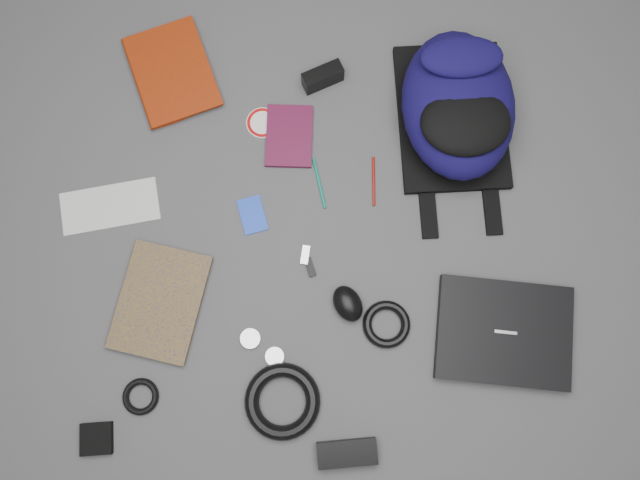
{
  "coord_description": "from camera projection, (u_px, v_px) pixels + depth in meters",
  "views": [
    {
      "loc": [
        -0.02,
        -0.28,
        1.53
      ],
      "look_at": [
        0.0,
        0.0,
        0.02
      ],
      "focal_mm": 35.0,
      "sensor_mm": 36.0,
      "label": 1
    }
  ],
  "objects": [
    {
      "name": "pen_red",
      "position": [
        374.0,
        181.0,
        1.58
      ],
      "size": [
        0.01,
        0.13,
        0.01
      ],
      "primitive_type": "cylinder",
      "rotation": [
        1.57,
        0.0,
        -0.06
      ],
      "color": "maroon",
      "rests_on": "ground"
    },
    {
      "name": "compact_camera",
      "position": [
        323.0,
        77.0,
        1.6
      ],
      "size": [
        0.11,
        0.07,
        0.06
      ],
      "primitive_type": "cube",
      "rotation": [
        0.0,
        0.0,
        0.37
      ],
      "color": "black",
      "rests_on": "ground"
    },
    {
      "name": "earbud_coil",
      "position": [
        141.0,
        397.0,
        1.47
      ],
      "size": [
        0.11,
        0.11,
        0.02
      ],
      "primitive_type": "torus",
      "rotation": [
        0.0,
        0.0,
        0.38
      ],
      "color": "black",
      "rests_on": "ground"
    },
    {
      "name": "usb_black",
      "position": [
        310.0,
        267.0,
        1.54
      ],
      "size": [
        0.03,
        0.05,
        0.01
      ],
      "primitive_type": "cube",
      "rotation": [
        0.0,
        0.0,
        0.25
      ],
      "color": "black",
      "rests_on": "ground"
    },
    {
      "name": "id_badge",
      "position": [
        252.0,
        215.0,
        1.56
      ],
      "size": [
        0.08,
        0.1,
        0.0
      ],
      "primitive_type": "cube",
      "rotation": [
        0.0,
        0.0,
        0.21
      ],
      "color": "blue",
      "rests_on": "ground"
    },
    {
      "name": "backpack",
      "position": [
        458.0,
        105.0,
        1.52
      ],
      "size": [
        0.3,
        0.43,
        0.18
      ],
      "primitive_type": null,
      "rotation": [
        0.0,
        0.0,
        -0.0
      ],
      "color": "#0C0834",
      "rests_on": "ground"
    },
    {
      "name": "pen_teal",
      "position": [
        319.0,
        183.0,
        1.58
      ],
      "size": [
        0.03,
        0.13,
        0.01
      ],
      "primitive_type": "cylinder",
      "rotation": [
        1.57,
        0.0,
        0.17
      ],
      "color": "#0D7A61",
      "rests_on": "ground"
    },
    {
      "name": "textbook_red",
      "position": [
        136.0,
        85.0,
        1.61
      ],
      "size": [
        0.26,
        0.31,
        0.03
      ],
      "primitive_type": "imported",
      "rotation": [
        0.0,
        0.0,
        0.3
      ],
      "color": "maroon",
      "rests_on": "ground"
    },
    {
      "name": "headphone_left",
      "position": [
        250.0,
        339.0,
        1.5
      ],
      "size": [
        0.06,
        0.06,
        0.01
      ],
      "primitive_type": "cylinder",
      "rotation": [
        0.0,
        0.0,
        -0.21
      ],
      "color": "#AAAAAC",
      "rests_on": "ground"
    },
    {
      "name": "power_cord_coil",
      "position": [
        282.0,
        401.0,
        1.46
      ],
      "size": [
        0.23,
        0.23,
        0.03
      ],
      "primitive_type": "torus",
      "rotation": [
        0.0,
        0.0,
        0.34
      ],
      "color": "black",
      "rests_on": "ground"
    },
    {
      "name": "dvd_case",
      "position": [
        289.0,
        136.0,
        1.6
      ],
      "size": [
        0.13,
        0.17,
        0.01
      ],
      "primitive_type": "cube",
      "rotation": [
        0.0,
        0.0,
        -0.09
      ],
      "color": "#460D27",
      "rests_on": "ground"
    },
    {
      "name": "power_brick",
      "position": [
        347.0,
        453.0,
        1.44
      ],
      "size": [
        0.14,
        0.06,
        0.03
      ],
      "primitive_type": "cube",
      "rotation": [
        0.0,
        0.0,
        0.03
      ],
      "color": "black",
      "rests_on": "ground"
    },
    {
      "name": "headphone_right",
      "position": [
        275.0,
        356.0,
        1.49
      ],
      "size": [
        0.05,
        0.05,
        0.01
      ],
      "primitive_type": "cylinder",
      "rotation": [
        0.0,
        0.0,
        0.12
      ],
      "color": "#B3B3B5",
      "rests_on": "ground"
    },
    {
      "name": "comic_book",
      "position": [
        121.0,
        293.0,
        1.52
      ],
      "size": [
        0.27,
        0.32,
        0.02
      ],
      "primitive_type": "imported",
      "rotation": [
        0.0,
        0.0,
        -0.29
      ],
      "color": "#BE910D",
      "rests_on": "ground"
    },
    {
      "name": "cable_coil",
      "position": [
        386.0,
        324.0,
        1.5
      ],
      "size": [
        0.12,
        0.12,
        0.02
      ],
      "primitive_type": "torus",
      "rotation": [
        0.0,
        0.0,
        0.05
      ],
      "color": "black",
      "rests_on": "ground"
    },
    {
      "name": "mouse",
      "position": [
        348.0,
        304.0,
        1.5
      ],
      "size": [
        0.1,
        0.11,
        0.05
      ],
      "primitive_type": "ellipsoid",
      "rotation": [
        0.0,
        0.0,
        0.43
      ],
      "color": "black",
      "rests_on": "ground"
    },
    {
      "name": "sticker_disc",
      "position": [
        262.0,
        123.0,
        1.61
      ],
      "size": [
        0.1,
        0.1,
        0.0
      ],
      "primitive_type": "cylinder",
      "rotation": [
        0.0,
        0.0,
        -0.25
      ],
      "color": "white",
      "rests_on": "ground"
    },
    {
      "name": "envelope",
      "position": [
        110.0,
        206.0,
        1.57
      ],
      "size": [
        0.26,
        0.14,
        0.0
      ],
      "primitive_type": "cube",
      "rotation": [
        0.0,
        0.0,
        0.13
      ],
      "color": "silver",
      "rests_on": "ground"
    },
    {
      "name": "usb_silver",
      "position": [
        305.0,
        255.0,
        1.54
      ],
      "size": [
        0.03,
        0.05,
        0.01
      ],
      "primitive_type": "cube",
      "rotation": [
        0.0,
        0.0,
        -0.2
      ],
      "color": "#B8B8BB",
      "rests_on": "ground"
    },
    {
      "name": "ground",
      "position": [
        320.0,
        241.0,
        1.55
      ],
      "size": [
        4.0,
        4.0,
        0.0
      ],
      "primitive_type": "plane",
      "color": "#4F4F51",
      "rests_on": "ground"
    },
    {
      "name": "pouch",
      "position": [
        97.0,
        439.0,
        1.46
      ],
      "size": [
        0.07,
        0.07,
        0.02
      ],
      "primitive_type": "cube",
      "rotation": [
        0.0,
        0.0,
        0.01
      ],
      "color": "black",
      "rests_on": "ground"
    },
    {
      "name": "laptop",
      "position": [
        504.0,
        333.0,
        1.49
      ],
      "size": [
        0.35,
        0.3,
        0.03
      ],
      "primitive_type": "cube",
      "rotation": [
        0.0,
        0.0,
        -0.16
      ],
      "color": "black",
      "rests_on": "ground"
    }
  ]
}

